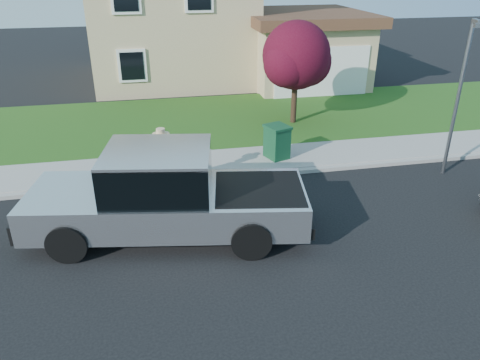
{
  "coord_description": "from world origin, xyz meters",
  "views": [
    {
      "loc": [
        -1.68,
        -9.8,
        6.13
      ],
      "look_at": [
        0.39,
        0.3,
        1.2
      ],
      "focal_mm": 35.0,
      "sensor_mm": 36.0,
      "label": 1
    }
  ],
  "objects_px": {
    "pickup_truck": "(166,196)",
    "ornamental_tree": "(297,59)",
    "woman": "(163,164)",
    "trash_bin": "(277,142)",
    "street_lamp": "(460,91)"
  },
  "relations": [
    {
      "from": "ornamental_tree",
      "to": "pickup_truck",
      "type": "bearing_deg",
      "value": -126.89
    },
    {
      "from": "woman",
      "to": "street_lamp",
      "type": "distance_m",
      "value": 8.79
    },
    {
      "from": "pickup_truck",
      "to": "trash_bin",
      "type": "distance_m",
      "value": 5.36
    },
    {
      "from": "woman",
      "to": "ornamental_tree",
      "type": "relative_size",
      "value": 0.5
    },
    {
      "from": "pickup_truck",
      "to": "street_lamp",
      "type": "bearing_deg",
      "value": 21.69
    },
    {
      "from": "woman",
      "to": "trash_bin",
      "type": "distance_m",
      "value": 4.08
    },
    {
      "from": "ornamental_tree",
      "to": "street_lamp",
      "type": "relative_size",
      "value": 0.85
    },
    {
      "from": "trash_bin",
      "to": "street_lamp",
      "type": "relative_size",
      "value": 0.24
    },
    {
      "from": "woman",
      "to": "trash_bin",
      "type": "bearing_deg",
      "value": -150.46
    },
    {
      "from": "pickup_truck",
      "to": "street_lamp",
      "type": "xyz_separation_m",
      "value": [
        8.65,
        1.81,
        1.61
      ]
    },
    {
      "from": "pickup_truck",
      "to": "woman",
      "type": "xyz_separation_m",
      "value": [
        0.04,
        2.19,
        -0.1
      ]
    },
    {
      "from": "woman",
      "to": "street_lamp",
      "type": "xyz_separation_m",
      "value": [
        8.62,
        -0.38,
        1.71
      ]
    },
    {
      "from": "pickup_truck",
      "to": "woman",
      "type": "bearing_deg",
      "value": 98.86
    },
    {
      "from": "pickup_truck",
      "to": "ornamental_tree",
      "type": "relative_size",
      "value": 1.77
    },
    {
      "from": "ornamental_tree",
      "to": "trash_bin",
      "type": "height_order",
      "value": "ornamental_tree"
    }
  ]
}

